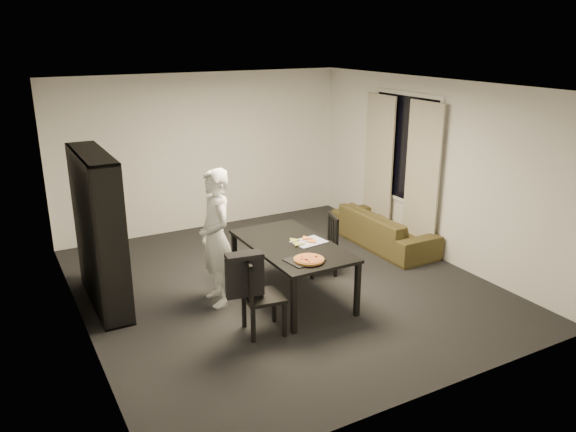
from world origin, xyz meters
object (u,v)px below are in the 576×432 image
person (216,238)px  sofa (384,229)px  chair_left (256,291)px  dining_table (292,249)px  chair_right (326,241)px  pepperoni_pizza (309,259)px  bookshelf (99,231)px  baking_tray (304,260)px

person → sofa: 3.12m
chair_left → person: bearing=13.9°
dining_table → chair_right: 0.91m
sofa → person: bearing=100.6°
chair_left → person: size_ratio=0.53×
chair_left → pepperoni_pizza: (0.69, 0.03, 0.22)m
person → pepperoni_pizza: person is taller
bookshelf → baking_tray: (1.97, -1.49, -0.23)m
bookshelf → chair_right: size_ratio=2.28×
chair_left → baking_tray: 0.69m
dining_table → pepperoni_pizza: (-0.10, -0.58, 0.09)m
chair_right → person: size_ratio=0.49×
chair_right → pepperoni_pizza: 1.36m
chair_left → sofa: size_ratio=0.48×
person → baking_tray: 1.13m
bookshelf → chair_left: 2.10m
person → baking_tray: (0.74, -0.84, -0.13)m
person → pepperoni_pizza: size_ratio=4.85×
bookshelf → pepperoni_pizza: bearing=-37.7°
baking_tray → pepperoni_pizza: 0.07m
chair_right → sofa: bearing=123.1°
dining_table → baking_tray: 0.54m
person → sofa: person is taller
dining_table → pepperoni_pizza: bearing=-99.9°
baking_tray → chair_right: bearing=46.1°
pepperoni_pizza → sofa: 2.72m
person → chair_left: bearing=7.0°
dining_table → baking_tray: (-0.13, -0.52, 0.07)m
dining_table → sofa: size_ratio=0.91×
baking_tray → sofa: bearing=31.7°
chair_right → chair_left: bearing=-42.0°
dining_table → baking_tray: bearing=-104.0°
bookshelf → person: (1.23, -0.65, -0.10)m
chair_right → pepperoni_pizza: size_ratio=2.38×
chair_right → sofa: size_ratio=0.44×
dining_table → chair_left: bearing=-142.4°
bookshelf → sofa: bearing=-1.1°
chair_right → sofa: (1.36, 0.46, -0.20)m
baking_tray → pepperoni_pizza: bearing=-63.1°
bookshelf → chair_right: bookshelf is taller
dining_table → baking_tray: size_ratio=4.28×
chair_right → person: (-1.66, -0.11, 0.37)m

